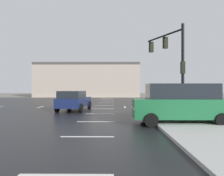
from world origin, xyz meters
name	(u,v)px	position (x,y,z in m)	size (l,w,h in m)	color
ground_plane	(104,107)	(0.00, 0.00, 0.00)	(120.00, 120.00, 0.00)	slate
road_asphalt	(104,107)	(0.00, 0.00, 0.01)	(44.00, 44.00, 0.02)	black
snow_strip_curbside	(165,109)	(5.00, -4.00, 0.17)	(4.00, 1.60, 0.06)	white
lane_markings	(117,108)	(1.20, -1.38, 0.02)	(36.15, 36.15, 0.01)	silver
traffic_signal_mast	(172,55)	(5.60, -3.63, 4.43)	(2.08, 5.03, 6.48)	black
fire_hydrant	(203,110)	(6.24, -8.61, 0.54)	(0.48, 0.26, 0.79)	red
strip_building_background	(88,80)	(-4.38, 26.73, 3.35)	(20.45, 8.00, 6.71)	gray
suv_tan	(183,93)	(10.49, 10.60, 1.09)	(2.37, 4.92, 2.03)	tan
suv_green	(181,103)	(4.35, -10.83, 1.09)	(4.85, 2.20, 2.03)	#195933
sedan_navy	(74,100)	(-2.21, -3.78, 0.85)	(2.41, 4.67, 1.58)	#141E47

